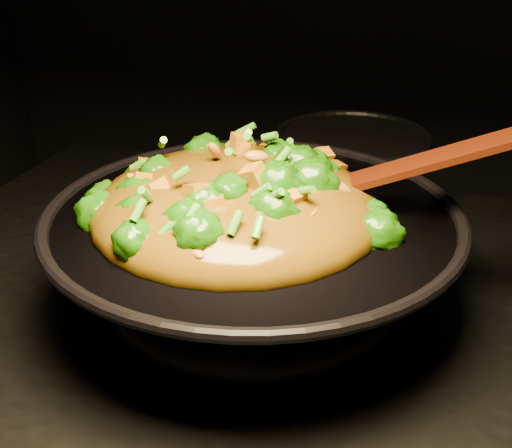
% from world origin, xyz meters
% --- Properties ---
extents(wok, '(0.48, 0.48, 0.13)m').
position_xyz_m(wok, '(-0.07, -0.01, 0.97)').
color(wok, black).
rests_on(wok, stovetop).
extents(stir_fry, '(0.34, 0.34, 0.11)m').
position_xyz_m(stir_fry, '(-0.08, -0.01, 1.09)').
color(stir_fry, '#1C5A06').
rests_on(stir_fry, wok).
extents(spatula, '(0.29, 0.08, 0.12)m').
position_xyz_m(spatula, '(0.07, 0.05, 1.08)').
color(spatula, '#341806').
rests_on(spatula, wok).
extents(back_pot, '(0.24, 0.24, 0.13)m').
position_xyz_m(back_pot, '(-0.02, 0.32, 0.96)').
color(back_pot, black).
rests_on(back_pot, stovetop).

